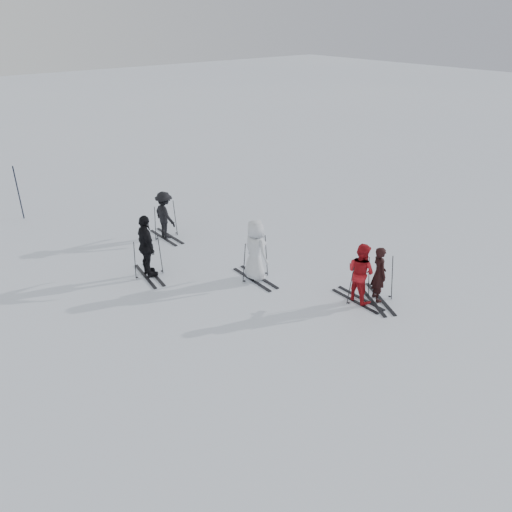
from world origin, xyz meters
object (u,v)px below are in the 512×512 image
(skier_red, at_px, (361,273))
(skier_grey, at_px, (255,251))
(piste_marker, at_px, (18,193))
(skier_uphill_left, at_px, (147,247))
(skier_near_dark, at_px, (379,275))
(skier_uphill_far, at_px, (165,215))

(skier_red, xyz_separation_m, skier_grey, (-1.44, 2.75, 0.08))
(skier_red, xyz_separation_m, piste_marker, (-5.39, 12.13, 0.19))
(skier_uphill_left, height_order, piste_marker, piste_marker)
(skier_near_dark, bearing_deg, skier_red, 78.67)
(skier_grey, xyz_separation_m, piste_marker, (-3.95, 9.38, 0.11))
(skier_near_dark, bearing_deg, skier_uphill_far, 43.96)
(skier_uphill_far, bearing_deg, piste_marker, 33.07)
(skier_red, bearing_deg, skier_grey, 28.12)
(skier_uphill_left, xyz_separation_m, skier_uphill_far, (1.84, 2.18, -0.13))
(skier_red, xyz_separation_m, skier_uphill_far, (-1.99, 7.09, -0.02))
(skier_uphill_left, bearing_deg, skier_uphill_far, -32.22)
(skier_uphill_far, xyz_separation_m, piste_marker, (-3.40, 5.04, 0.21))
(skier_uphill_far, bearing_deg, skier_red, -165.26)
(skier_near_dark, xyz_separation_m, skier_grey, (-1.85, 3.05, 0.13))
(skier_grey, height_order, piste_marker, piste_marker)
(skier_red, distance_m, piste_marker, 13.28)
(skier_near_dark, distance_m, skier_uphill_left, 6.72)
(skier_grey, bearing_deg, skier_near_dark, -147.38)
(skier_near_dark, distance_m, skier_red, 0.51)
(skier_near_dark, bearing_deg, skier_grey, 57.18)
(skier_red, relative_size, skier_uphill_far, 1.02)
(skier_red, relative_size, skier_grey, 0.91)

